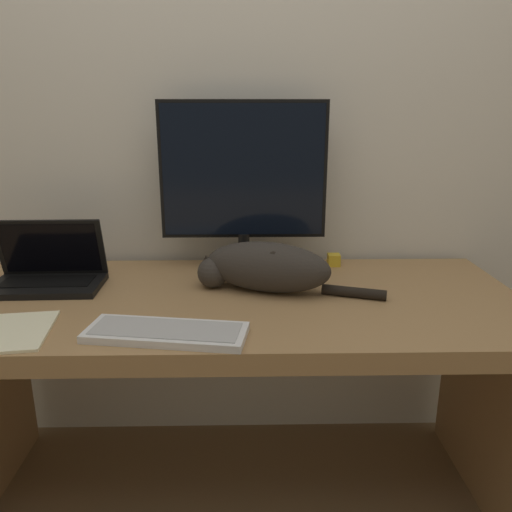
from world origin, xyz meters
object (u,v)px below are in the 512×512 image
external_keyboard (166,332)px  cat (264,267)px  laptop (48,273)px  monitor (243,179)px

external_keyboard → cat: (0.26, 0.32, 0.07)m
cat → laptop: bearing=-166.0°
laptop → external_keyboard: size_ratio=0.83×
monitor → cat: size_ratio=1.00×
monitor → cat: 0.34m
monitor → external_keyboard: 0.66m
monitor → cat: bearing=-73.7°
monitor → laptop: monitor is taller
cat → monitor: bearing=124.7°
monitor → external_keyboard: size_ratio=1.38×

